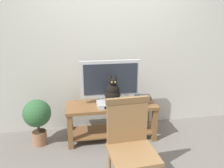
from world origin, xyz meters
TOP-DOWN VIEW (x-y plane):
  - ground_plane at (0.00, 0.00)m, footprint 12.00×12.00m
  - back_wall at (0.00, 0.93)m, footprint 7.00×0.12m
  - tv_stand at (-0.07, 0.45)m, footprint 1.29×0.48m
  - tv at (-0.07, 0.53)m, footprint 0.85×0.20m
  - media_box at (-0.07, 0.38)m, footprint 0.43×0.24m
  - cat at (-0.07, 0.36)m, footprint 0.21×0.29m
  - wooden_chair at (-0.06, -0.58)m, footprint 0.47×0.47m
  - book_stack at (0.37, 0.42)m, footprint 0.24×0.19m
  - potted_plant at (-1.11, 0.46)m, footprint 0.38×0.38m

SIDE VIEW (x-z plane):
  - ground_plane at x=0.00m, z-range 0.00..0.00m
  - tv_stand at x=-0.07m, z-range 0.10..0.64m
  - potted_plant at x=-1.11m, z-range 0.09..0.76m
  - wooden_chair at x=-0.06m, z-range 0.07..1.05m
  - media_box at x=-0.07m, z-range 0.54..0.60m
  - book_stack at x=0.37m, z-range 0.54..0.65m
  - cat at x=-0.07m, z-range 0.55..0.96m
  - tv at x=-0.07m, z-range 0.56..1.18m
  - back_wall at x=0.00m, z-range 0.00..2.80m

